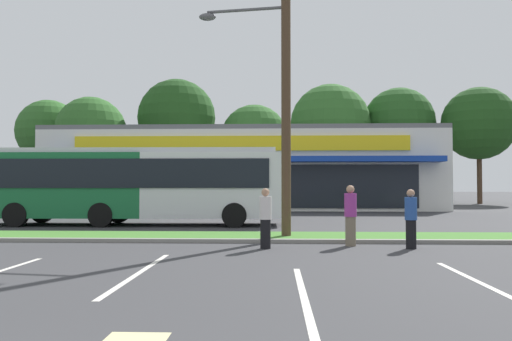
{
  "coord_description": "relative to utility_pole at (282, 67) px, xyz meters",
  "views": [
    {
      "loc": [
        2.53,
        -1.79,
        1.72
      ],
      "look_at": [
        1.78,
        18.1,
        2.3
      ],
      "focal_mm": 34.5,
      "sensor_mm": 36.0,
      "label": 1
    }
  ],
  "objects": [
    {
      "name": "tree_mid",
      "position": [
        -2.21,
        32.31,
        0.75
      ],
      "size": [
        6.61,
        6.61,
        9.56
      ],
      "color": "#473323",
      "rests_on": "ground_plane"
    },
    {
      "name": "city_bus",
      "position": [
        -6.32,
        5.28,
        -3.72
      ],
      "size": [
        12.84,
        2.78,
        3.25
      ],
      "rotation": [
        0.0,
        0.0,
        0.01
      ],
      "color": "#196638",
      "rests_on": "ground_plane"
    },
    {
      "name": "tree_mid_left",
      "position": [
        -9.71,
        31.58,
        2.7
      ],
      "size": [
        7.5,
        7.5,
        11.95
      ],
      "color": "#473323",
      "rests_on": "ground_plane"
    },
    {
      "name": "grass_median",
      "position": [
        -2.76,
        0.19,
        -5.43
      ],
      "size": [
        56.0,
        2.2,
        0.12
      ],
      "primitive_type": "cube",
      "color": "#427A2D",
      "rests_on": "ground_plane"
    },
    {
      "name": "pedestrian_mid",
      "position": [
        -0.48,
        -2.32,
        -4.67
      ],
      "size": [
        0.33,
        0.33,
        1.63
      ],
      "rotation": [
        0.0,
        0.0,
        6.08
      ],
      "color": "black",
      "rests_on": "ground_plane"
    },
    {
      "name": "tree_mid_right",
      "position": [
        5.06,
        31.03,
        1.98
      ],
      "size": [
        7.54,
        7.54,
        11.25
      ],
      "color": "#473323",
      "rests_on": "ground_plane"
    },
    {
      "name": "pedestrian_near_bench",
      "position": [
        3.44,
        -2.18,
        -4.68
      ],
      "size": [
        0.32,
        0.32,
        1.6
      ],
      "rotation": [
        0.0,
        0.0,
        1.54
      ],
      "color": "black",
      "rests_on": "ground_plane"
    },
    {
      "name": "utility_pole",
      "position": [
        0.0,
        0.0,
        0.0
      ],
      "size": [
        3.1,
        2.39,
        10.28
      ],
      "color": "#4C3826",
      "rests_on": "ground_plane"
    },
    {
      "name": "parking_stripe_3",
      "position": [
        3.38,
        -7.01,
        -5.48
      ],
      "size": [
        0.12,
        4.8,
        0.01
      ],
      "primitive_type": "cube",
      "color": "silver",
      "rests_on": "ground_plane"
    },
    {
      "name": "car_3",
      "position": [
        -14.41,
        12.53,
        -4.71
      ],
      "size": [
        4.52,
        1.91,
        1.5
      ],
      "rotation": [
        0.0,
        0.0,
        3.14
      ],
      "color": "slate",
      "rests_on": "ground_plane"
    },
    {
      "name": "car_1",
      "position": [
        -8.28,
        12.39,
        -4.72
      ],
      "size": [
        4.76,
        1.86,
        1.48
      ],
      "rotation": [
        0.0,
        0.0,
        3.14
      ],
      "color": "#B7B7BC",
      "rests_on": "ground_plane"
    },
    {
      "name": "curb_lip",
      "position": [
        -2.76,
        -1.03,
        -5.43
      ],
      "size": [
        56.0,
        0.24,
        0.12
      ],
      "primitive_type": "cube",
      "color": "gray",
      "rests_on": "ground_plane"
    },
    {
      "name": "pedestrian_by_pole",
      "position": [
        1.91,
        -1.63,
        -4.63
      ],
      "size": [
        0.34,
        0.34,
        1.71
      ],
      "rotation": [
        0.0,
        0.0,
        1.97
      ],
      "color": "#726651",
      "rests_on": "ground_plane"
    },
    {
      "name": "storefront_building",
      "position": [
        -2.45,
        22.76,
        -2.64
      ],
      "size": [
        27.28,
        14.47,
        5.69
      ],
      "color": "silver",
      "rests_on": "ground_plane"
    },
    {
      "name": "tree_far_right",
      "position": [
        18.35,
        29.66,
        1.8
      ],
      "size": [
        6.59,
        6.59,
        10.6
      ],
      "color": "#473323",
      "rests_on": "ground_plane"
    },
    {
      "name": "tree_right",
      "position": [
        11.7,
        31.85,
        2.11
      ],
      "size": [
        6.81,
        6.81,
        11.02
      ],
      "color": "#473323",
      "rests_on": "ground_plane"
    },
    {
      "name": "parking_stripe_2",
      "position": [
        0.22,
        -7.87,
        -5.48
      ],
      "size": [
        0.12,
        4.8,
        0.01
      ],
      "primitive_type": "cube",
      "color": "silver",
      "rests_on": "ground_plane"
    },
    {
      "name": "tree_left",
      "position": [
        -17.17,
        29.01,
        1.13
      ],
      "size": [
        6.41,
        6.41,
        9.84
      ],
      "color": "#473323",
      "rests_on": "ground_plane"
    },
    {
      "name": "parking_stripe_1",
      "position": [
        -2.88,
        -5.99,
        -5.48
      ],
      "size": [
        0.12,
        4.8,
        0.01
      ],
      "primitive_type": "cube",
      "color": "silver",
      "rests_on": "ground_plane"
    },
    {
      "name": "tree_far_left",
      "position": [
        -22.6,
        32.13,
        1.52
      ],
      "size": [
        6.21,
        6.21,
        10.13
      ],
      "color": "#473323",
      "rests_on": "ground_plane"
    }
  ]
}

